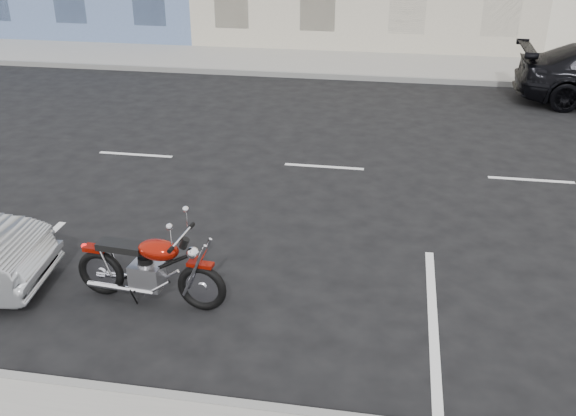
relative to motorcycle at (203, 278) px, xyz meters
The scene contains 4 objects.
ground 6.01m from the motorcycle, 60.64° to the left, with size 120.00×120.00×0.00m, color black.
sidewalk_far 14.08m from the motorcycle, 98.42° to the left, with size 80.00×3.40×0.15m, color gray.
curb_far 12.40m from the motorcycle, 99.57° to the left, with size 80.00×0.12×0.16m, color gray.
motorcycle is the anchor object (origin of this frame).
Camera 1 is at (-0.68, -11.94, 4.85)m, focal length 40.00 mm.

